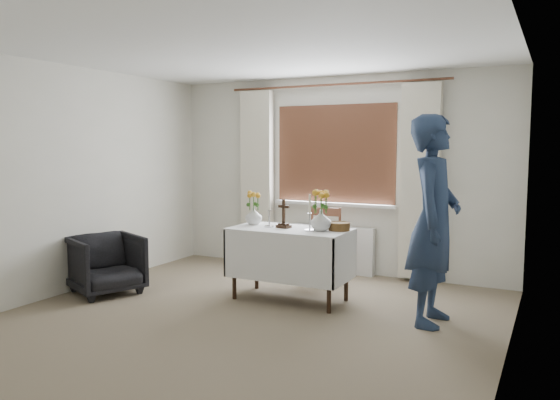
# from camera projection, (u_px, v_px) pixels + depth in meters

# --- Properties ---
(ground) EXTENTS (5.00, 5.00, 0.00)m
(ground) POSITION_uv_depth(u_px,v_px,m) (232.00, 327.00, 4.90)
(ground) COLOR #83785B
(ground) RESTS_ON ground
(altar_table) EXTENTS (1.24, 0.64, 0.76)m
(altar_table) POSITION_uv_depth(u_px,v_px,m) (290.00, 264.00, 5.73)
(altar_table) COLOR white
(altar_table) RESTS_ON ground
(wooden_chair) EXTENTS (0.42, 0.42, 0.89)m
(wooden_chair) POSITION_uv_depth(u_px,v_px,m) (320.00, 246.00, 6.42)
(wooden_chair) COLOR brown
(wooden_chair) RESTS_ON ground
(armchair) EXTENTS (0.93, 0.92, 0.65)m
(armchair) POSITION_uv_depth(u_px,v_px,m) (106.00, 264.00, 6.00)
(armchair) COLOR black
(armchair) RESTS_ON ground
(person) EXTENTS (0.46, 0.70, 1.91)m
(person) POSITION_uv_depth(u_px,v_px,m) (434.00, 220.00, 4.93)
(person) COLOR navy
(person) RESTS_ON ground
(radiator) EXTENTS (1.10, 0.10, 0.60)m
(radiator) POSITION_uv_depth(u_px,v_px,m) (332.00, 249.00, 7.01)
(radiator) COLOR silver
(radiator) RESTS_ON ground
(wooden_cross) EXTENTS (0.16, 0.12, 0.30)m
(wooden_cross) POSITION_uv_depth(u_px,v_px,m) (284.00, 214.00, 5.73)
(wooden_cross) COLOR black
(wooden_cross) RESTS_ON altar_table
(candlestick_left) EXTENTS (0.12, 0.12, 0.37)m
(candlestick_left) POSITION_uv_depth(u_px,v_px,m) (269.00, 210.00, 5.79)
(candlestick_left) COLOR silver
(candlestick_left) RESTS_ON altar_table
(candlestick_right) EXTENTS (0.12, 0.12, 0.37)m
(candlestick_right) POSITION_uv_depth(u_px,v_px,m) (310.00, 213.00, 5.53)
(candlestick_right) COLOR silver
(candlestick_right) RESTS_ON altar_table
(flower_vase_left) EXTENTS (0.23, 0.23, 0.19)m
(flower_vase_left) POSITION_uv_depth(u_px,v_px,m) (254.00, 216.00, 5.97)
(flower_vase_left) COLOR silver
(flower_vase_left) RESTS_ON altar_table
(flower_vase_right) EXTENTS (0.27, 0.27, 0.22)m
(flower_vase_right) POSITION_uv_depth(u_px,v_px,m) (321.00, 220.00, 5.53)
(flower_vase_right) COLOR silver
(flower_vase_right) RESTS_ON altar_table
(wicker_basket) EXTENTS (0.28, 0.28, 0.08)m
(wicker_basket) POSITION_uv_depth(u_px,v_px,m) (339.00, 226.00, 5.57)
(wicker_basket) COLOR brown
(wicker_basket) RESTS_ON altar_table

